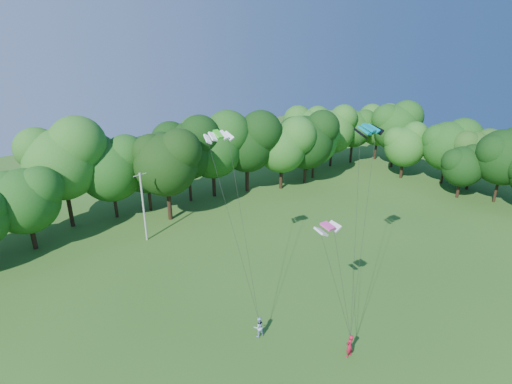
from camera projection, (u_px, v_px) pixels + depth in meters
utility_pole at (143, 207)px, 45.07m from camera, size 1.62×0.46×8.22m
kite_flyer_left at (350, 346)px, 29.31m from camera, size 0.74×0.53×1.90m
kite_flyer_right at (259, 327)px, 31.35m from camera, size 0.96×0.81×1.76m
kite_teal at (369, 128)px, 30.54m from camera, size 2.59×1.27×0.54m
kite_green at (218, 134)px, 31.58m from camera, size 2.37×1.16×0.56m
kite_pink at (328, 226)px, 28.79m from camera, size 2.03×1.01×0.33m
tree_back_center at (166, 162)px, 49.06m from camera, size 8.56×8.56×12.45m
tree_back_east at (315, 135)px, 64.47m from camera, size 7.96×7.96×11.58m
tree_flank_east at (475, 148)px, 59.60m from camera, size 7.30×7.30×10.62m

